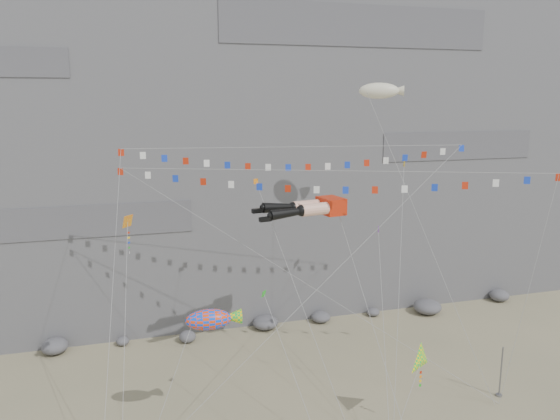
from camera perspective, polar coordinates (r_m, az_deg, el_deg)
name	(u,v)px	position (r m, az deg, el deg)	size (l,w,h in m)	color
cliff	(232,81)	(66.74, -4.99, 13.24)	(80.00, 28.00, 50.00)	slate
talus_boulders	(265,323)	(56.67, -1.54, -11.71)	(60.00, 3.00, 1.20)	#5D5C61
anchor_pole_right	(501,372)	(47.61, 22.09, -15.40)	(0.12, 0.12, 4.13)	slate
legs_kite	(309,208)	(42.98, 3.02, 0.20)	(7.68, 16.15, 20.72)	red
flag_banner_upper	(298,147)	(44.36, 1.90, 6.58)	(29.97, 15.25, 28.19)	red
flag_banner_lower	(332,171)	(41.44, 5.42, 4.08)	(30.69, 12.62, 22.02)	red
harlequin_kite	(128,222)	(38.89, -15.63, -1.24)	(2.34, 10.15, 17.32)	red
fish_windsock	(208,320)	(36.31, -7.49, -11.30)	(7.46, 4.80, 11.09)	#F33C0C
delta_kite	(422,360)	(40.00, 14.58, -14.92)	(6.22, 4.93, 8.30)	yellow
blimp_windsock	(379,91)	(47.86, 10.32, 12.10)	(7.44, 12.71, 26.60)	beige
small_kite_a	(259,189)	(44.41, -2.23, 2.17)	(3.43, 17.03, 23.34)	orange
small_kite_b	(378,233)	(45.66, 10.25, -2.33)	(5.52, 13.42, 18.42)	purple
small_kite_c	(265,298)	(37.21, -1.54, -9.17)	(2.92, 8.97, 13.25)	green
small_kite_d	(404,167)	(47.75, 12.83, 4.38)	(8.10, 14.28, 23.40)	yellow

